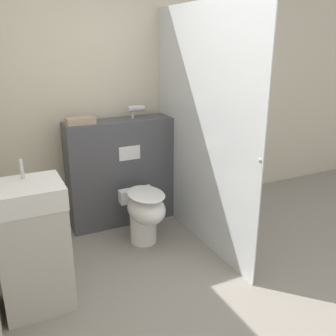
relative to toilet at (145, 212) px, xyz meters
The scene contains 8 objects.
ground_plane 1.12m from the toilet, 83.26° to the right, with size 12.00×12.00×0.00m, color gray.
wall_back 1.22m from the toilet, 80.88° to the left, with size 8.00×0.06×2.50m.
partition_panel 0.60m from the toilet, 88.22° to the left, with size 1.19×0.31×1.10m.
shower_glass 0.92m from the toilet, 13.11° to the right, with size 0.04×1.75×2.17m.
toilet is the anchor object (origin of this frame).
sink_vanity 1.14m from the toilet, 156.25° to the right, with size 0.48×0.43×1.09m.
hair_drier 1.06m from the toilet, 73.54° to the left, with size 0.20×0.06×0.13m.
folded_towel 1.05m from the toilet, 128.13° to the left, with size 0.27×0.14×0.06m.
Camera 1 is at (-1.32, -1.89, 1.85)m, focal length 40.00 mm.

